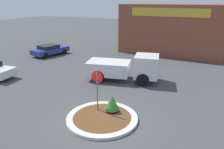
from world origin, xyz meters
name	(u,v)px	position (x,y,z in m)	size (l,w,h in m)	color
ground_plane	(102,119)	(0.00, 0.00, 0.00)	(120.00, 120.00, 0.00)	#474749
traffic_island	(102,118)	(0.00, 0.00, 0.08)	(3.94, 3.94, 0.16)	beige
stop_sign	(97,84)	(-0.64, 0.61, 1.77)	(0.70, 0.07, 2.56)	#4C4C51
island_shrub	(112,102)	(0.19, 0.84, 0.71)	(0.83, 0.83, 0.99)	brown
utility_truck	(125,67)	(-1.37, 6.27, 1.09)	(6.01, 3.40, 2.17)	silver
storefront_building	(173,29)	(-0.28, 18.23, 2.90)	(11.94, 6.07, 5.79)	brown
parked_sedan_blue	(50,50)	(-12.79, 10.13, 0.65)	(2.68, 4.61, 1.25)	navy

